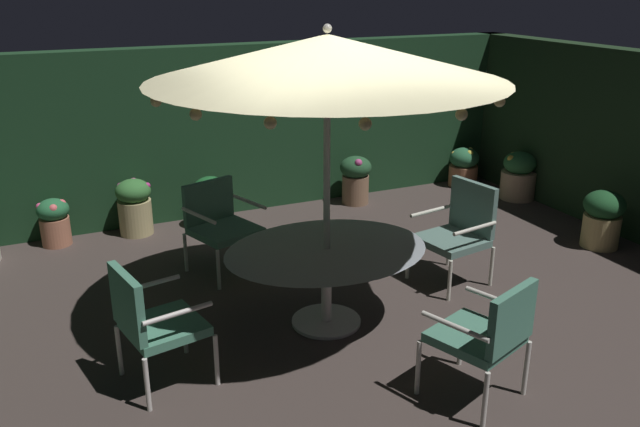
% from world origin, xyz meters
% --- Properties ---
extents(ground_plane, '(8.11, 6.52, 0.02)m').
position_xyz_m(ground_plane, '(0.00, 0.00, -0.01)').
color(ground_plane, '#3F3430').
extents(hedge_backdrop_rear, '(8.11, 0.30, 2.11)m').
position_xyz_m(hedge_backdrop_rear, '(0.00, 3.11, 1.05)').
color(hedge_backdrop_rear, '#19371F').
rests_on(hedge_backdrop_rear, ground_plane).
extents(patio_dining_table, '(1.76, 1.40, 0.72)m').
position_xyz_m(patio_dining_table, '(-0.25, -0.15, 0.59)').
color(patio_dining_table, beige).
rests_on(patio_dining_table, ground_plane).
extents(patio_umbrella, '(2.82, 2.82, 2.55)m').
position_xyz_m(patio_umbrella, '(-0.25, -0.15, 2.29)').
color(patio_umbrella, beige).
rests_on(patio_umbrella, ground_plane).
extents(patio_chair_north, '(0.67, 0.68, 0.95)m').
position_xyz_m(patio_chair_north, '(-1.80, -0.46, 0.55)').
color(patio_chair_north, silver).
rests_on(patio_chair_north, ground_plane).
extents(patio_chair_northeast, '(0.74, 0.75, 0.94)m').
position_xyz_m(patio_chair_northeast, '(0.30, -1.62, 0.55)').
color(patio_chair_northeast, beige).
rests_on(patio_chair_northeast, ground_plane).
extents(patio_chair_east, '(0.69, 0.71, 1.00)m').
position_xyz_m(patio_chair_east, '(1.32, 0.12, 0.56)').
color(patio_chair_east, beige).
rests_on(patio_chair_east, ground_plane).
extents(patio_chair_southeast, '(0.80, 0.78, 0.91)m').
position_xyz_m(patio_chair_southeast, '(-0.76, 1.35, 0.53)').
color(patio_chair_southeast, beige).
rests_on(patio_chair_southeast, ground_plane).
extents(potted_plant_left_far, '(0.42, 0.42, 0.56)m').
position_xyz_m(potted_plant_left_far, '(3.27, 2.69, 0.29)').
color(potted_plant_left_far, '#A76746').
rests_on(potted_plant_left_far, ground_plane).
extents(potted_plant_right_near, '(0.45, 0.45, 0.65)m').
position_xyz_m(potted_plant_right_near, '(3.30, 0.16, 0.35)').
color(potted_plant_right_near, tan).
rests_on(potted_plant_right_near, ground_plane).
extents(potted_plant_back_right, '(0.41, 0.41, 0.67)m').
position_xyz_m(potted_plant_back_right, '(-1.39, 2.73, 0.35)').
color(potted_plant_back_right, tan).
rests_on(potted_plant_back_right, ground_plane).
extents(potted_plant_back_left, '(0.47, 0.47, 0.65)m').
position_xyz_m(potted_plant_back_left, '(3.60, 1.90, 0.32)').
color(potted_plant_back_left, tan).
rests_on(potted_plant_back_left, ground_plane).
extents(potted_plant_right_far, '(0.42, 0.42, 0.63)m').
position_xyz_m(potted_plant_right_far, '(-0.51, 2.58, 0.32)').
color(potted_plant_right_far, beige).
rests_on(potted_plant_right_far, ground_plane).
extents(potted_plant_left_near, '(0.42, 0.42, 0.65)m').
position_xyz_m(potted_plant_left_near, '(1.48, 2.64, 0.35)').
color(potted_plant_left_near, '#856149').
rests_on(potted_plant_left_near, ground_plane).
extents(potted_plant_back_center, '(0.35, 0.36, 0.54)m').
position_xyz_m(potted_plant_back_center, '(-2.28, 2.76, 0.29)').
color(potted_plant_back_center, '#AF6B50').
rests_on(potted_plant_back_center, ground_plane).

